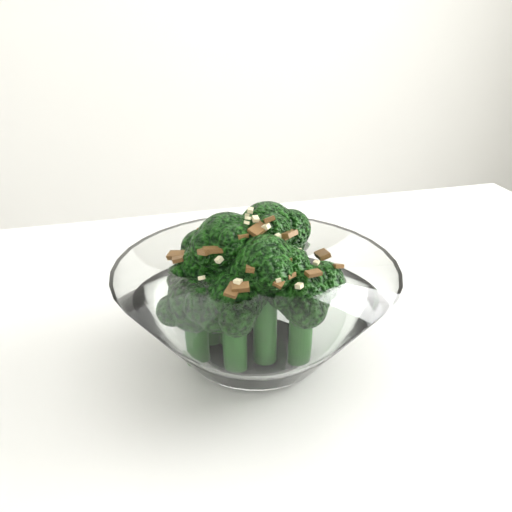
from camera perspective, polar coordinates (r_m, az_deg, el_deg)
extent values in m
cube|color=white|center=(0.55, -5.81, -12.91)|extent=(1.21, 0.82, 0.04)
cylinder|color=white|center=(1.21, 18.80, -12.37)|extent=(0.04, 0.04, 0.71)
cylinder|color=white|center=(0.55, 0.00, -9.55)|extent=(0.10, 0.10, 0.01)
cylinder|color=#1B5115|center=(0.54, 1.08, -3.24)|extent=(0.02, 0.02, 0.09)
sphere|color=#15470D|center=(0.52, 1.13, 2.47)|extent=(0.06, 0.06, 0.06)
cylinder|color=#1B5115|center=(0.57, 4.04, -4.05)|extent=(0.02, 0.02, 0.05)
sphere|color=#15470D|center=(0.55, 4.15, -0.85)|extent=(0.05, 0.05, 0.05)
cylinder|color=#1B5115|center=(0.57, -0.88, -3.77)|extent=(0.02, 0.02, 0.05)
sphere|color=#15470D|center=(0.56, -0.91, -0.46)|extent=(0.05, 0.05, 0.05)
cylinder|color=#1B5115|center=(0.53, -4.71, -5.59)|extent=(0.02, 0.02, 0.06)
sphere|color=#15470D|center=(0.51, -4.89, -1.27)|extent=(0.05, 0.05, 0.05)
cylinder|color=#1B5115|center=(0.52, -2.77, -4.57)|extent=(0.02, 0.02, 0.09)
sphere|color=#15470D|center=(0.50, -2.91, 1.16)|extent=(0.06, 0.06, 0.06)
cylinder|color=#1B5115|center=(0.50, 0.92, -6.62)|extent=(0.02, 0.02, 0.08)
sphere|color=#15470D|center=(0.47, 0.97, -0.97)|extent=(0.05, 0.05, 0.05)
cylinder|color=#1B5115|center=(0.49, -2.13, -8.69)|extent=(0.02, 0.02, 0.06)
sphere|color=#15470D|center=(0.47, -2.21, -4.59)|extent=(0.05, 0.05, 0.05)
cylinder|color=#1B5115|center=(0.51, -5.92, -8.29)|extent=(0.02, 0.02, 0.05)
sphere|color=#15470D|center=(0.49, -6.10, -4.89)|extent=(0.05, 0.05, 0.05)
cylinder|color=#1B5115|center=(0.50, 4.47, -7.89)|extent=(0.02, 0.02, 0.06)
sphere|color=#15470D|center=(0.48, 4.64, -3.65)|extent=(0.05, 0.05, 0.05)
cube|color=brown|center=(0.54, 3.87, 2.54)|extent=(0.02, 0.02, 0.01)
cube|color=brown|center=(0.49, -2.40, 2.91)|extent=(0.02, 0.01, 0.01)
cube|color=brown|center=(0.48, -3.04, 2.33)|extent=(0.01, 0.02, 0.01)
cube|color=brown|center=(0.48, 3.27, 2.17)|extent=(0.02, 0.02, 0.01)
cube|color=brown|center=(0.45, 3.20, -2.00)|extent=(0.02, 0.02, 0.01)
cube|color=brown|center=(0.54, -5.84, 1.47)|extent=(0.02, 0.02, 0.01)
cube|color=brown|center=(0.48, 7.86, -0.96)|extent=(0.01, 0.02, 0.01)
cube|color=brown|center=(0.56, 0.40, 3.12)|extent=(0.02, 0.02, 0.01)
cube|color=brown|center=(0.48, 1.30, 3.69)|extent=(0.01, 0.02, 0.01)
cube|color=brown|center=(0.45, 1.42, -1.56)|extent=(0.01, 0.02, 0.01)
cube|color=brown|center=(0.50, -2.17, 3.55)|extent=(0.01, 0.01, 0.01)
cube|color=brown|center=(0.47, -4.80, 0.55)|extent=(0.02, 0.02, 0.01)
cube|color=brown|center=(0.56, -2.35, 2.49)|extent=(0.01, 0.02, 0.01)
cube|color=brown|center=(0.44, -2.32, -3.41)|extent=(0.02, 0.02, 0.01)
cube|color=brown|center=(0.51, -7.88, 0.09)|extent=(0.02, 0.02, 0.01)
cube|color=brown|center=(0.50, -7.83, -0.29)|extent=(0.01, 0.01, 0.01)
cube|color=brown|center=(0.46, 1.72, -0.15)|extent=(0.02, 0.01, 0.01)
cube|color=brown|center=(0.46, 2.08, -0.50)|extent=(0.01, 0.02, 0.01)
cube|color=brown|center=(0.46, 5.77, -1.71)|extent=(0.01, 0.01, 0.00)
cube|color=brown|center=(0.52, -6.18, 1.75)|extent=(0.02, 0.02, 0.01)
cube|color=brown|center=(0.54, 3.23, 3.13)|extent=(0.02, 0.01, 0.01)
cube|color=brown|center=(0.50, 6.66, 0.15)|extent=(0.01, 0.02, 0.01)
cube|color=brown|center=(0.45, -0.55, -1.00)|extent=(0.01, 0.02, 0.01)
cube|color=brown|center=(0.47, -1.74, 2.20)|extent=(0.01, 0.02, 0.00)
cube|color=brown|center=(0.47, -4.34, 0.62)|extent=(0.02, 0.01, 0.00)
cube|color=brown|center=(0.44, -1.57, -3.14)|extent=(0.02, 0.01, 0.01)
cube|color=brown|center=(0.46, 2.41, -0.18)|extent=(0.01, 0.01, 0.01)
cube|color=brown|center=(0.53, 0.71, 3.63)|extent=(0.02, 0.02, 0.01)
cube|color=brown|center=(0.51, 4.70, 2.64)|extent=(0.02, 0.02, 0.01)
cube|color=brown|center=(0.52, -4.97, 2.48)|extent=(0.02, 0.02, 0.01)
cube|color=brown|center=(0.48, 3.18, 2.16)|extent=(0.02, 0.01, 0.00)
cube|color=brown|center=(0.50, -5.52, 0.65)|extent=(0.02, 0.02, 0.01)
cube|color=brown|center=(0.46, 2.48, -0.32)|extent=(0.02, 0.01, 0.01)
cube|color=brown|center=(0.45, 2.43, -2.51)|extent=(0.01, 0.01, 0.01)
cube|color=brown|center=(0.47, 0.19, 2.68)|extent=(0.02, 0.02, 0.01)
cube|color=brown|center=(0.53, 2.51, 2.61)|extent=(0.02, 0.02, 0.01)
cube|color=beige|center=(0.49, -0.90, 4.11)|extent=(0.01, 0.01, 0.00)
cube|color=beige|center=(0.46, -5.46, -2.19)|extent=(0.01, 0.01, 0.01)
cube|color=beige|center=(0.48, 6.06, -0.68)|extent=(0.01, 0.01, 0.00)
cube|color=beige|center=(0.54, 0.62, 3.09)|extent=(0.01, 0.01, 0.01)
cube|color=beige|center=(0.47, 6.14, -1.67)|extent=(0.01, 0.01, 0.01)
cube|color=beige|center=(0.49, -3.58, 2.11)|extent=(0.01, 0.01, 0.01)
cube|color=beige|center=(0.49, -2.13, 3.18)|extent=(0.01, 0.01, 0.00)
cube|color=beige|center=(0.46, -3.72, -0.37)|extent=(0.01, 0.01, 0.01)
cube|color=beige|center=(0.51, -5.60, 1.78)|extent=(0.01, 0.01, 0.01)
cube|color=beige|center=(0.47, -1.85, 2.84)|extent=(0.01, 0.01, 0.01)
cube|color=beige|center=(0.52, -6.73, 0.98)|extent=(0.00, 0.00, 0.00)
cube|color=beige|center=(0.48, -0.57, 4.60)|extent=(0.01, 0.01, 0.01)
cube|color=beige|center=(0.50, 3.92, 2.51)|extent=(0.01, 0.01, 0.01)
cube|color=beige|center=(0.49, -5.39, 0.65)|extent=(0.00, 0.01, 0.00)
cube|color=beige|center=(0.54, -2.34, 2.86)|extent=(0.00, 0.01, 0.00)
cube|color=beige|center=(0.47, 2.21, 2.02)|extent=(0.01, 0.01, 0.00)
cube|color=beige|center=(0.45, 4.34, -2.99)|extent=(0.01, 0.01, 0.00)
cube|color=beige|center=(0.44, -1.82, -2.62)|extent=(0.01, 0.01, 0.01)
cube|color=beige|center=(0.47, 1.00, 2.93)|extent=(0.01, 0.01, 0.01)
cube|color=beige|center=(0.47, -3.16, 0.91)|extent=(0.01, 0.01, 0.01)
cube|color=beige|center=(0.48, -0.06, 3.74)|extent=(0.01, 0.01, 0.01)
cube|color=beige|center=(0.55, -0.55, 2.85)|extent=(0.01, 0.00, 0.00)
cube|color=beige|center=(0.52, -2.49, 3.33)|extent=(0.01, 0.01, 0.00)
cube|color=beige|center=(0.51, 2.35, 3.71)|extent=(0.01, 0.01, 0.01)
cube|color=beige|center=(0.47, -0.82, 3.82)|extent=(0.01, 0.01, 0.00)
cube|color=beige|center=(0.44, 2.22, -2.36)|extent=(0.00, 0.00, 0.00)
cube|color=beige|center=(0.47, 4.27, 0.63)|extent=(0.00, 0.00, 0.00)
cube|color=beige|center=(0.51, -2.97, 3.33)|extent=(0.01, 0.01, 0.01)
cube|color=beige|center=(0.47, -0.95, 3.36)|extent=(0.00, 0.00, 0.00)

